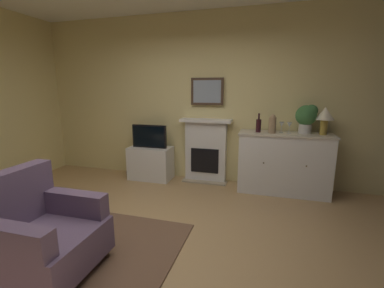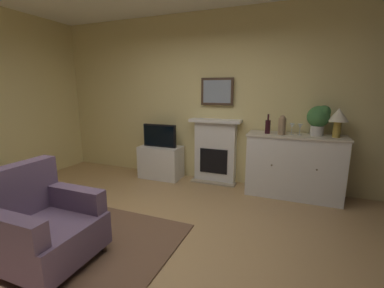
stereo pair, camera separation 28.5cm
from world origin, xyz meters
The scene contains 15 objects.
ground_plane centered at (0.00, 0.00, -0.05)m, with size 6.08×4.61×0.10m, color tan.
wall_rear centered at (0.00, 2.28, 1.42)m, with size 6.08×0.06×2.84m, color #EAD68C.
area_rug centered at (-0.76, -0.35, 0.01)m, with size 2.17×1.88×0.02m, color brown.
fireplace_unit centered at (0.11, 2.15, 0.55)m, with size 0.87×0.30×1.10m.
framed_picture centered at (0.11, 2.19, 1.55)m, with size 0.55×0.04×0.45m.
sideboard_cabinet centered at (1.38, 1.97, 0.47)m, with size 1.37×0.49×0.94m.
table_lamp centered at (1.89, 1.97, 1.22)m, with size 0.26×0.26×0.40m.
wine_bottle centered at (0.98, 1.94, 1.05)m, with size 0.08×0.08×0.29m.
wine_glass_left centered at (1.31, 1.98, 1.07)m, with size 0.07×0.07×0.16m.
wine_glass_center centered at (1.42, 1.97, 1.07)m, with size 0.07×0.07×0.16m.
vase_decorative centered at (1.18, 1.92, 1.08)m, with size 0.11×0.11×0.28m.
tv_cabinet centered at (-0.87, 1.99, 0.29)m, with size 0.75×0.42×0.58m.
tv_set centered at (-0.87, 1.96, 0.78)m, with size 0.62×0.07×0.40m.
potted_plant_small centered at (1.66, 2.02, 1.20)m, with size 0.30×0.30×0.43m.
armchair centered at (-0.73, -0.53, 0.38)m, with size 0.82×0.79×0.92m.
Camera 1 is at (1.08, -2.10, 1.60)m, focal length 24.17 mm.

